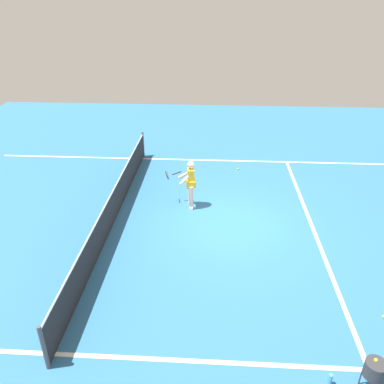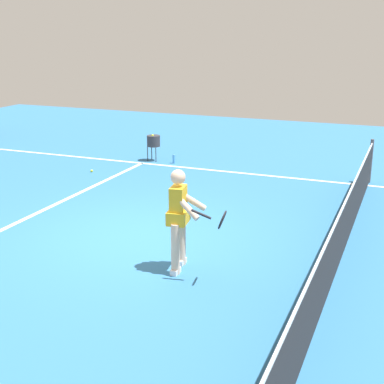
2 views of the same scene
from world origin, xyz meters
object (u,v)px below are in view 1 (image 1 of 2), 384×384
object	(u,v)px
tennis_ball_far	(384,317)
ball_hopper	(375,369)
water_bottle	(330,380)
tennis_player	(190,182)
tennis_ball_mid	(238,169)

from	to	relation	value
tennis_ball_far	ball_hopper	xyz separation A→B (m)	(-1.75, 0.90, 0.51)
water_bottle	ball_hopper	bearing A→B (deg)	-97.65
tennis_player	ball_hopper	distance (m)	7.21
tennis_ball_mid	water_bottle	distance (m)	9.23
water_bottle	tennis_ball_far	bearing A→B (deg)	-42.93
tennis_ball_far	ball_hopper	size ratio (longest dim) A/B	0.09
ball_hopper	tennis_ball_mid	bearing A→B (deg)	11.19
tennis_player	tennis_ball_mid	world-z (taller)	tennis_player
tennis_player	tennis_ball_far	size ratio (longest dim) A/B	23.48
water_bottle	tennis_player	bearing A→B (deg)	24.75
tennis_ball_far	water_bottle	distance (m)	2.27
tennis_ball_mid	ball_hopper	distance (m)	9.44
tennis_player	water_bottle	xyz separation A→B (m)	(-6.21, -2.86, -0.73)
tennis_player	water_bottle	distance (m)	6.87
tennis_player	tennis_ball_far	xyz separation A→B (m)	(-4.55, -4.41, -0.81)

